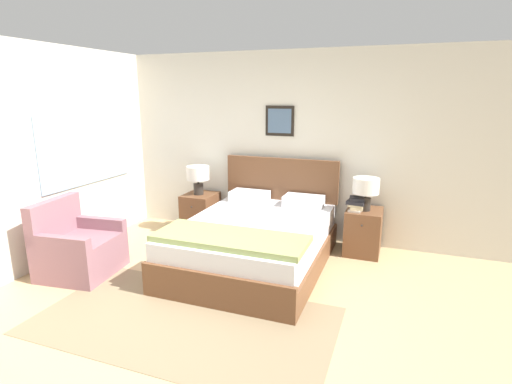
# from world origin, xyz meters

# --- Properties ---
(ground_plane) EXTENTS (16.00, 16.00, 0.00)m
(ground_plane) POSITION_xyz_m (0.00, 0.00, 0.00)
(ground_plane) COLOR tan
(wall_back) EXTENTS (6.90, 0.09, 2.60)m
(wall_back) POSITION_xyz_m (0.00, 2.68, 1.30)
(wall_back) COLOR silver
(wall_back) RESTS_ON ground_plane
(wall_left) EXTENTS (0.08, 5.05, 2.60)m
(wall_left) POSITION_xyz_m (-2.28, 1.33, 1.30)
(wall_left) COLOR silver
(wall_left) RESTS_ON ground_plane
(area_rug_main) EXTENTS (2.72, 1.47, 0.01)m
(area_rug_main) POSITION_xyz_m (-0.05, 0.13, 0.00)
(area_rug_main) COLOR #897556
(area_rug_main) RESTS_ON ground_plane
(bed) EXTENTS (1.61, 2.20, 1.15)m
(bed) POSITION_xyz_m (0.12, 1.52, 0.31)
(bed) COLOR brown
(bed) RESTS_ON ground_plane
(armchair) EXTENTS (0.83, 0.85, 0.86)m
(armchair) POSITION_xyz_m (-1.71, 0.59, 0.29)
(armchair) COLOR #8E606B
(armchair) RESTS_ON ground_plane
(nightstand_near_window) EXTENTS (0.44, 0.53, 0.59)m
(nightstand_near_window) POSITION_xyz_m (-1.06, 2.35, 0.29)
(nightstand_near_window) COLOR brown
(nightstand_near_window) RESTS_ON ground_plane
(nightstand_by_door) EXTENTS (0.44, 0.53, 0.59)m
(nightstand_by_door) POSITION_xyz_m (1.30, 2.35, 0.29)
(nightstand_by_door) COLOR brown
(nightstand_by_door) RESTS_ON ground_plane
(table_lamp_near_window) EXTENTS (0.33, 0.33, 0.42)m
(table_lamp_near_window) POSITION_xyz_m (-1.07, 2.33, 0.87)
(table_lamp_near_window) COLOR #2D2823
(table_lamp_near_window) RESTS_ON nightstand_near_window
(table_lamp_by_door) EXTENTS (0.33, 0.33, 0.42)m
(table_lamp_by_door) POSITION_xyz_m (1.30, 2.33, 0.87)
(table_lamp_by_door) COLOR #2D2823
(table_lamp_by_door) RESTS_ON nightstand_by_door
(book_thick_bottom) EXTENTS (0.18, 0.29, 0.03)m
(book_thick_bottom) POSITION_xyz_m (1.20, 2.30, 0.60)
(book_thick_bottom) COLOR silver
(book_thick_bottom) RESTS_ON nightstand_by_door
(book_hardcover_middle) EXTENTS (0.19, 0.29, 0.03)m
(book_hardcover_middle) POSITION_xyz_m (1.20, 2.30, 0.63)
(book_hardcover_middle) COLOR beige
(book_hardcover_middle) RESTS_ON book_thick_bottom
(book_novel_upper) EXTENTS (0.19, 0.24, 0.03)m
(book_novel_upper) POSITION_xyz_m (1.20, 2.30, 0.66)
(book_novel_upper) COLOR beige
(book_novel_upper) RESTS_ON book_hardcover_middle
(book_slim_near_top) EXTENTS (0.25, 0.27, 0.04)m
(book_slim_near_top) POSITION_xyz_m (1.20, 2.30, 0.69)
(book_slim_near_top) COLOR #232328
(book_slim_near_top) RESTS_ON book_novel_upper
(book_paperback_top) EXTENTS (0.20, 0.23, 0.04)m
(book_paperback_top) POSITION_xyz_m (1.20, 2.30, 0.73)
(book_paperback_top) COLOR #232328
(book_paperback_top) RESTS_ON book_slim_near_top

